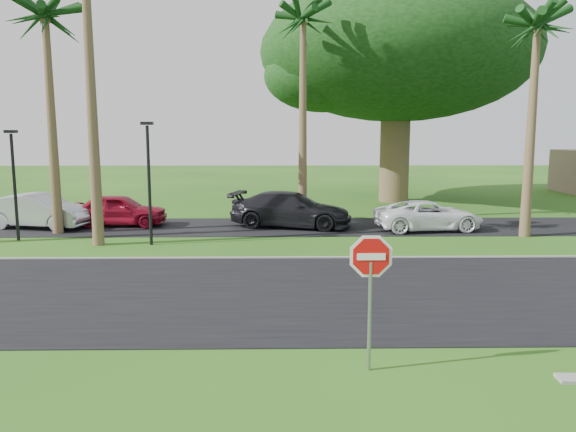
{
  "coord_description": "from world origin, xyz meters",
  "views": [
    {
      "loc": [
        -1.11,
        -12.59,
        4.26
      ],
      "look_at": [
        -0.85,
        3.81,
        1.8
      ],
      "focal_mm": 35.0,
      "sensor_mm": 36.0,
      "label": 1
    }
  ],
  "objects_px": {
    "stop_sign_near": "(371,274)",
    "car_dark": "(291,210)",
    "car_red": "(119,210)",
    "car_silver": "(39,211)",
    "car_minivan": "(429,216)"
  },
  "relations": [
    {
      "from": "stop_sign_near",
      "to": "car_dark",
      "type": "height_order",
      "value": "stop_sign_near"
    },
    {
      "from": "car_red",
      "to": "car_dark",
      "type": "relative_size",
      "value": 0.78
    },
    {
      "from": "car_silver",
      "to": "stop_sign_near",
      "type": "bearing_deg",
      "value": -128.15
    },
    {
      "from": "car_silver",
      "to": "car_dark",
      "type": "bearing_deg",
      "value": -76.33
    },
    {
      "from": "stop_sign_near",
      "to": "car_red",
      "type": "relative_size",
      "value": 0.61
    },
    {
      "from": "car_silver",
      "to": "car_dark",
      "type": "distance_m",
      "value": 11.21
    },
    {
      "from": "car_minivan",
      "to": "car_red",
      "type": "bearing_deg",
      "value": 77.8
    },
    {
      "from": "stop_sign_near",
      "to": "car_minivan",
      "type": "relative_size",
      "value": 0.57
    },
    {
      "from": "car_silver",
      "to": "car_red",
      "type": "xyz_separation_m",
      "value": [
        3.37,
        0.57,
        -0.04
      ]
    },
    {
      "from": "car_red",
      "to": "stop_sign_near",
      "type": "bearing_deg",
      "value": -150.19
    },
    {
      "from": "car_dark",
      "to": "car_minivan",
      "type": "height_order",
      "value": "car_dark"
    },
    {
      "from": "car_dark",
      "to": "car_minivan",
      "type": "xyz_separation_m",
      "value": [
        5.98,
        -0.93,
        -0.15
      ]
    },
    {
      "from": "car_silver",
      "to": "car_minivan",
      "type": "xyz_separation_m",
      "value": [
        17.2,
        -0.8,
        -0.12
      ]
    },
    {
      "from": "stop_sign_near",
      "to": "car_silver",
      "type": "relative_size",
      "value": 0.57
    },
    {
      "from": "stop_sign_near",
      "to": "car_silver",
      "type": "xyz_separation_m",
      "value": [
        -12.3,
        15.28,
        -1.01
      ]
    }
  ]
}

